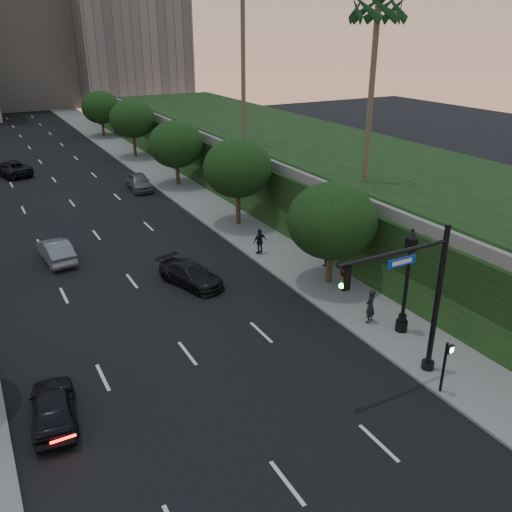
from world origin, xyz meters
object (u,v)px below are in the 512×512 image
sedan_near_right (191,274)px  pedestrian_a (370,306)px  pedestrian_c (260,241)px  sedan_mid_left (56,251)px  traffic_signal_mast (418,304)px  street_lamp (406,286)px  sedan_near_left (53,406)px  sedan_far_left (11,168)px  sedan_far_right (139,182)px  pedestrian_b (326,253)px

sedan_near_right → pedestrian_a: (6.32, -8.83, 0.42)m
pedestrian_a → pedestrian_c: pedestrian_a is taller
sedan_near_right → pedestrian_c: pedestrian_c is taller
sedan_mid_left → sedan_near_right: (6.43, -7.53, -0.07)m
traffic_signal_mast → pedestrian_a: (1.47, 4.52, -2.59)m
sedan_mid_left → traffic_signal_mast: bearing=113.7°
sedan_mid_left → street_lamp: bearing=122.7°
sedan_near_left → sedan_far_left: sedan_far_left is taller
pedestrian_c → traffic_signal_mast: bearing=78.2°
sedan_mid_left → sedan_near_right: sedan_mid_left is taller
sedan_far_right → pedestrian_b: (5.05, -23.25, 0.19)m
sedan_near_left → pedestrian_b: 19.26m
sedan_near_right → pedestrian_a: size_ratio=2.46×
pedestrian_a → pedestrian_c: bearing=-108.7°
street_lamp → sedan_far_right: bearing=96.6°
street_lamp → sedan_far_right: (-3.66, 31.71, -1.86)m
sedan_near_right → sedan_far_right: sedan_far_right is taller
sedan_far_right → pedestrian_c: 19.61m
sedan_far_right → pedestrian_a: bearing=-80.5°
pedestrian_a → sedan_far_left: bearing=-94.4°
sedan_mid_left → pedestrian_b: bearing=143.4°
traffic_signal_mast → pedestrian_a: traffic_signal_mast is taller
sedan_mid_left → sedan_near_right: bearing=125.8°
sedan_far_left → pedestrian_a: size_ratio=3.05×
street_lamp → pedestrian_b: (1.39, 8.47, -1.66)m
sedan_far_left → traffic_signal_mast: bearing=87.5°
sedan_far_left → sedan_far_right: 15.37m
street_lamp → pedestrian_c: size_ratio=3.21×
sedan_near_left → sedan_near_right: bearing=-129.1°
sedan_near_left → pedestrian_b: bearing=-151.1°
pedestrian_a → street_lamp: bearing=99.3°
sedan_far_left → pedestrian_a: pedestrian_a is taller
sedan_near_right → pedestrian_b: pedestrian_b is taller
traffic_signal_mast → street_lamp: (2.33, 3.07, -1.04)m
sedan_mid_left → pedestrian_b: size_ratio=2.74×
sedan_near_right → pedestrian_b: (8.57, -1.81, 0.30)m
sedan_mid_left → pedestrian_c: bearing=150.8°
traffic_signal_mast → pedestrian_c: (0.95, 15.31, -2.65)m
traffic_signal_mast → sedan_far_left: traffic_signal_mast is taller
pedestrian_a → pedestrian_b: 7.37m
sedan_near_right → sedan_far_left: bearing=82.2°
pedestrian_b → pedestrian_c: 4.68m
street_lamp → pedestrian_b: size_ratio=3.43×
street_lamp → pedestrian_c: 12.42m
street_lamp → sedan_mid_left: bearing=127.4°
traffic_signal_mast → street_lamp: 3.99m
sedan_far_right → traffic_signal_mast: bearing=-83.6°
sedan_near_right → pedestrian_b: 8.76m
traffic_signal_mast → pedestrian_a: size_ratio=3.75×
sedan_near_left → sedan_far_right: size_ratio=0.91×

